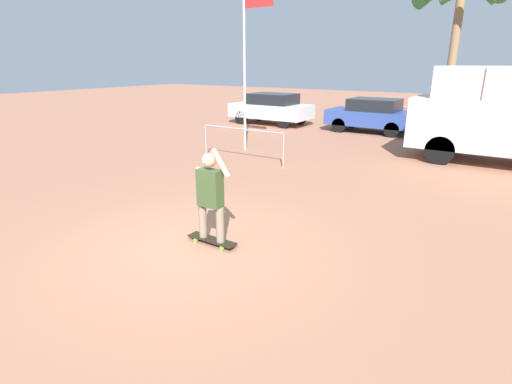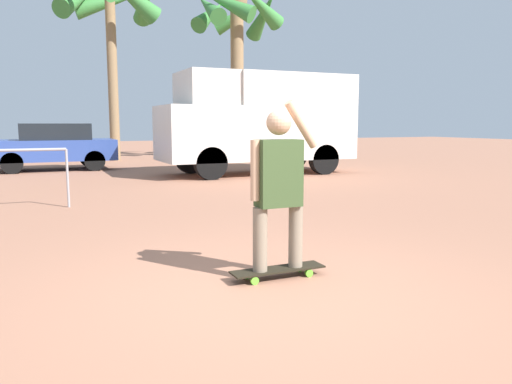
% 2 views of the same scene
% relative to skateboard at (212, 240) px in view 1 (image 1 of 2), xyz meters
% --- Properties ---
extents(ground_plane, '(80.00, 80.00, 0.00)m').
position_rel_skateboard_xyz_m(ground_plane, '(-0.24, -0.31, -0.08)').
color(ground_plane, '#A36B51').
extents(skateboard, '(0.95, 0.23, 0.09)m').
position_rel_skateboard_xyz_m(skateboard, '(0.00, 0.00, 0.00)').
color(skateboard, black).
rests_on(skateboard, ground_plane).
extents(person_skateboarder, '(0.72, 0.24, 1.64)m').
position_rel_skateboard_xyz_m(person_skateboarder, '(-0.00, 0.00, 0.89)').
color(person_skateboarder, gray).
rests_on(person_skateboarder, skateboard).
extents(parked_car_blue, '(3.84, 1.88, 1.50)m').
position_rel_skateboard_xyz_m(parked_car_blue, '(-1.50, 13.22, 0.71)').
color(parked_car_blue, black).
rests_on(parked_car_blue, ground_plane).
extents(parked_car_white, '(4.09, 1.90, 1.55)m').
position_rel_skateboard_xyz_m(parked_car_white, '(-6.62, 12.84, 0.74)').
color(parked_car_white, black).
rests_on(parked_car_white, ground_plane).
extents(flagpole, '(1.18, 0.12, 5.66)m').
position_rel_skateboard_xyz_m(flagpole, '(-3.92, 6.82, 3.32)').
color(flagpole, '#B7B7BC').
rests_on(flagpole, ground_plane).
extents(plaza_railing_segment, '(3.05, 0.05, 1.08)m').
position_rel_skateboard_xyz_m(plaza_railing_segment, '(-3.09, 5.27, 0.79)').
color(plaza_railing_segment, '#99999E').
rests_on(plaza_railing_segment, ground_plane).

